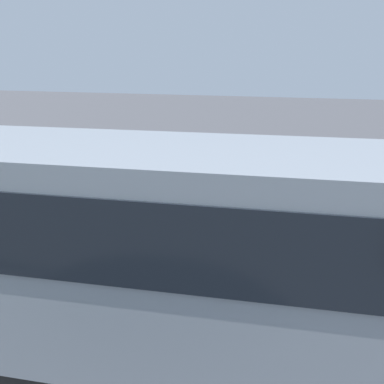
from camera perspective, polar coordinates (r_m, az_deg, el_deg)
The scene contains 10 objects.
ground_plane at distance 12.24m, azimuth 4.10°, elevation -5.12°, with size 80.00×80.00×0.00m, color #4C4C51.
tour_bus at distance 6.79m, azimuth -5.82°, elevation -8.04°, with size 9.84×3.06×3.25m.
spectator_far_left at distance 8.79m, azimuth 9.99°, elevation -7.08°, with size 0.58×0.35×1.68m.
spectator_left at distance 9.26m, azimuth 2.04°, elevation -5.06°, with size 0.57×0.33×1.79m.
spectator_centre at distance 9.39m, azimuth -5.94°, elevation -4.74°, with size 0.57×0.32×1.82m.
stunt_motorcycle at distance 15.86m, azimuth -4.95°, elevation 3.61°, with size 2.01×0.58×1.72m.
traffic_cone at distance 14.18m, azimuth 0.23°, elevation -0.78°, with size 0.34×0.34×0.63m.
bay_line_b at distance 13.85m, azimuth 13.90°, elevation -2.99°, with size 0.18×4.96×0.01m.
bay_line_c at distance 14.22m, azimuth 2.25°, elevation -2.02°, with size 0.17×4.81×0.01m.
bay_line_d at distance 15.14m, azimuth -8.39°, elevation -1.05°, with size 0.17×4.81×0.01m.
Camera 1 is at (-2.35, 11.17, 4.41)m, focal length 45.46 mm.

